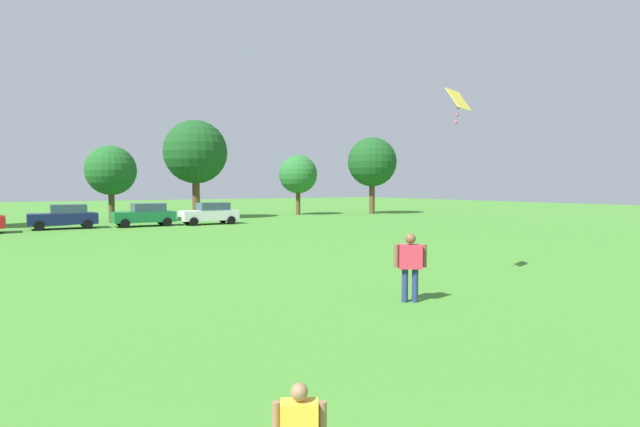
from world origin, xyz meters
The scene contains 10 objects.
ground_plane centered at (0.00, 30.00, 0.00)m, with size 160.00×160.00×0.00m, color #42842D.
adult_bystander centered at (6.95, 10.11, 1.04)m, with size 0.73×0.57×1.75m.
kite centered at (10.05, 11.50, 5.49)m, with size 1.09×0.77×1.06m.
parked_car_navy_1 centered at (1.32, 39.07, 0.86)m, with size 4.30×2.02×1.68m.
parked_car_green_2 centered at (6.57, 38.48, 0.86)m, with size 4.30×2.02×1.68m.
parked_car_white_3 centered at (11.26, 37.83, 0.86)m, with size 4.30×2.02×1.68m.
tree_center_left centered at (5.08, 43.56, 4.17)m, with size 3.96×3.96×6.18m.
tree_center_right centered at (12.43, 44.92, 5.98)m, with size 5.69×5.69×8.86m.
tree_right centered at (23.36, 45.69, 4.14)m, with size 3.93×3.93×6.13m.
tree_far_right centered at (30.98, 43.21, 5.48)m, with size 5.21×5.21×8.11m.
Camera 1 is at (-1.53, 0.61, 2.93)m, focal length 28.09 mm.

